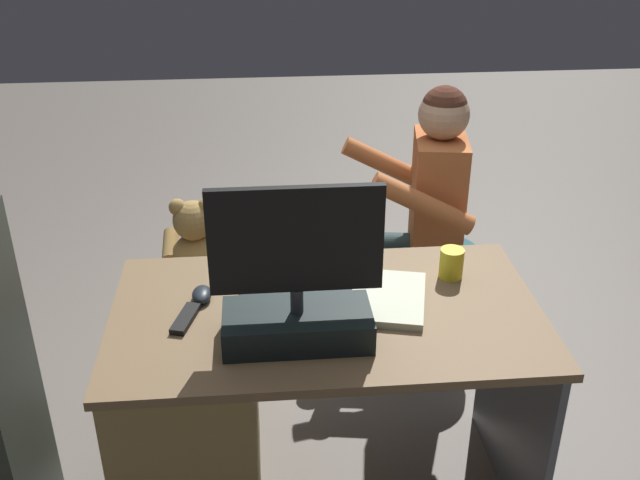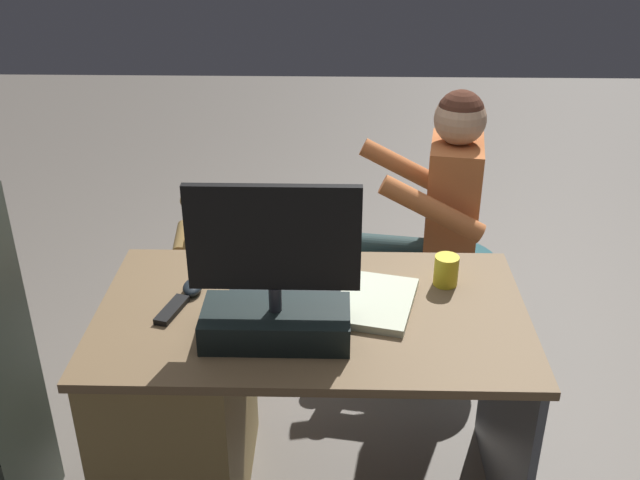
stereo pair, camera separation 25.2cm
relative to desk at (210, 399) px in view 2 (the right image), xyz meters
The scene contains 12 objects.
ground_plane 0.65m from the desk, 130.29° to the right, with size 10.00×10.00×0.00m, color #6B635A.
desk is the anchor object (origin of this frame).
monitor 0.55m from the desk, 149.24° to the left, with size 0.46×0.20×0.46m.
keyboard 0.46m from the desk, 163.69° to the right, with size 0.42×0.14×0.02m, color black.
computer_mouse 0.38m from the desk, 64.73° to the right, with size 0.06×0.10×0.04m, color #1C242A.
cup 0.86m from the desk, 167.85° to the right, with size 0.08×0.08×0.10m, color yellow.
tv_remote 0.37m from the desk, 15.41° to the left, with size 0.04×0.15×0.02m, color black.
notebook_binder 0.63m from the desk, behind, with size 0.22×0.30×0.02m, color beige.
office_chair_teddy 0.71m from the desk, 80.87° to the right, with size 0.50×0.50×0.46m.
teddy_bear 0.74m from the desk, 81.04° to the right, with size 0.26×0.26×0.36m.
visitor_chair 1.21m from the desk, 135.78° to the right, with size 0.51×0.51×0.46m.
person 1.17m from the desk, 133.13° to the right, with size 0.59×0.53×1.18m.
Camera 2 is at (-0.07, 2.24, 1.95)m, focal length 41.47 mm.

